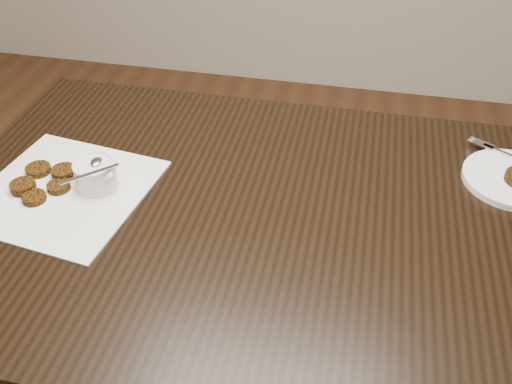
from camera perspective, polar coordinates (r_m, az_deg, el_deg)
table at (r=1.39m, az=1.16°, el=-13.99°), size 1.39×0.89×0.75m
napkin at (r=1.23m, az=-19.26°, el=0.08°), size 0.38×0.38×0.00m
sauce_ramekin at (r=1.19m, az=-16.50°, el=2.93°), size 0.13×0.13×0.12m
patty_cluster at (r=1.25m, az=-21.22°, el=0.82°), size 0.24×0.24×0.02m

